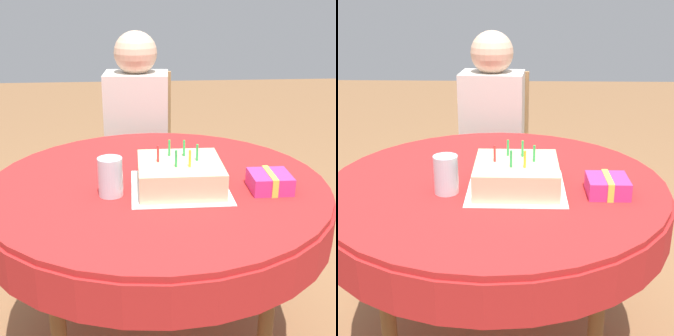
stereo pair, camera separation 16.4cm
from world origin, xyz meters
TOP-DOWN VIEW (x-y plane):
  - dining_table at (0.00, 0.00)m, footprint 1.23×1.23m
  - chair at (-0.05, 0.92)m, footprint 0.43×0.43m
  - person at (-0.06, 0.82)m, footprint 0.34×0.34m
  - napkin at (0.07, -0.07)m, footprint 0.33×0.33m
  - birthday_cake at (0.07, -0.07)m, footprint 0.28×0.28m
  - drinking_glass at (-0.16, -0.11)m, footprint 0.08×0.08m
  - gift_box at (0.38, -0.11)m, footprint 0.14×0.14m

SIDE VIEW (x-z plane):
  - chair at x=-0.05m, z-range 0.04..0.99m
  - dining_table at x=0.00m, z-range 0.28..1.00m
  - person at x=-0.06m, z-range 0.13..1.31m
  - napkin at x=0.07m, z-range 0.72..0.72m
  - gift_box at x=0.38m, z-range 0.72..0.78m
  - birthday_cake at x=0.07m, z-range 0.70..0.85m
  - drinking_glass at x=-0.16m, z-range 0.72..0.85m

